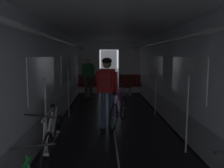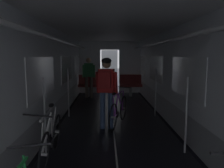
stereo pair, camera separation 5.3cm
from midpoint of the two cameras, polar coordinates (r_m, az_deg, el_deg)
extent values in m
cube|color=black|center=(5.59, -14.59, -11.67)|extent=(0.08, 11.50, 0.01)
cube|color=black|center=(5.70, 14.92, -11.33)|extent=(0.08, 11.50, 0.01)
cube|color=beige|center=(5.47, 0.31, -11.89)|extent=(0.03, 11.27, 0.00)
cube|color=#9EA0A5|center=(5.53, -15.71, -8.71)|extent=(0.12, 11.50, 0.60)
cube|color=silver|center=(5.33, -16.16, 4.06)|extent=(0.12, 11.50, 1.85)
cube|color=white|center=(4.77, -17.01, 1.60)|extent=(0.02, 1.90, 0.80)
cube|color=white|center=(7.58, -11.38, 3.69)|extent=(0.02, 1.90, 0.80)
cube|color=white|center=(10.42, -8.80, 4.64)|extent=(0.02, 1.90, 0.80)
cube|color=yellow|center=(4.98, -16.38, 1.84)|extent=(0.01, 0.20, 0.28)
cylinder|color=white|center=(5.26, -12.73, 10.40)|extent=(0.07, 11.04, 0.07)
cylinder|color=#B7BABF|center=(4.29, -16.41, -7.79)|extent=(0.04, 0.04, 1.40)
cylinder|color=#B7BABF|center=(6.79, -10.96, -2.20)|extent=(0.04, 0.04, 1.40)
cube|color=#9EA0A5|center=(5.64, 16.00, -8.41)|extent=(0.12, 11.50, 0.60)
cube|color=silver|center=(5.45, 16.44, 4.11)|extent=(0.12, 11.50, 1.85)
cube|color=white|center=(4.90, 17.76, 1.70)|extent=(0.02, 1.90, 0.80)
cube|color=white|center=(7.66, 10.52, 3.75)|extent=(0.02, 1.90, 0.80)
cube|color=white|center=(10.48, 7.14, 4.68)|extent=(0.02, 1.90, 0.80)
cube|color=yellow|center=(4.93, 17.61, 1.75)|extent=(0.01, 0.20, 0.28)
cylinder|color=white|center=(5.35, 13.15, 10.33)|extent=(0.07, 11.04, 0.07)
cylinder|color=#B7BABF|center=(4.41, 17.80, -7.44)|extent=(0.04, 0.04, 1.40)
cylinder|color=#B7BABF|center=(6.86, 10.49, -2.09)|extent=(0.04, 0.04, 1.40)
cube|color=silver|center=(11.01, -5.83, 4.16)|extent=(1.00, 0.12, 2.45)
cube|color=silver|center=(11.05, 4.07, 4.19)|extent=(1.00, 0.12, 2.45)
cube|color=silver|center=(10.99, -0.88, 9.54)|extent=(0.90, 0.12, 0.40)
cube|color=#4C4F54|center=(11.70, -0.94, 3.39)|extent=(0.81, 0.04, 2.05)
cube|color=white|center=(5.22, 0.33, 15.12)|extent=(3.14, 11.62, 0.12)
cylinder|color=gray|center=(10.06, -5.88, -1.87)|extent=(0.12, 0.12, 0.44)
cube|color=maroon|center=(10.02, -5.90, -0.34)|extent=(0.96, 0.44, 0.10)
cube|color=maroon|center=(10.18, -5.85, 1.19)|extent=(0.96, 0.08, 0.40)
torus|color=gray|center=(10.23, -8.26, 2.31)|extent=(0.14, 0.14, 0.02)
cylinder|color=gray|center=(10.10, 4.36, -1.82)|extent=(0.12, 0.12, 0.44)
cube|color=maroon|center=(10.06, 4.38, -0.30)|extent=(0.96, 0.44, 0.10)
cube|color=maroon|center=(10.22, 4.28, 1.23)|extent=(0.96, 0.08, 0.40)
torus|color=gray|center=(10.19, 1.86, 2.36)|extent=(0.14, 0.14, 0.02)
torus|color=black|center=(4.61, -13.69, -11.44)|extent=(0.13, 0.67, 0.67)
cylinder|color=#B2B2B7|center=(4.61, -13.69, -11.44)|extent=(0.10, 0.05, 0.06)
torus|color=black|center=(3.67, -16.53, -16.44)|extent=(0.13, 0.67, 0.67)
cylinder|color=#B2B2B7|center=(3.67, -16.53, -16.44)|extent=(0.10, 0.05, 0.06)
cylinder|color=silver|center=(3.89, -15.95, -11.63)|extent=(0.08, 0.54, 0.56)
cylinder|color=silver|center=(4.27, -14.78, -9.89)|extent=(0.10, 0.34, 0.55)
cylinder|color=silver|center=(3.96, -16.02, -7.29)|extent=(0.06, 0.82, 0.04)
cylinder|color=silver|center=(4.47, -14.27, -8.78)|extent=(0.07, 0.17, 0.49)
cylinder|color=silver|center=(4.40, -14.16, -12.63)|extent=(0.05, 0.45, 0.07)
cylinder|color=silver|center=(3.62, -16.98, -12.72)|extent=(0.08, 0.09, 0.49)
cylinder|color=black|center=(4.20, -14.69, -13.94)|extent=(0.04, 0.17, 0.17)
ellipsoid|color=black|center=(4.36, -14.93, -5.14)|extent=(0.10, 0.24, 0.07)
cylinder|color=black|center=(3.51, -17.84, -7.55)|extent=(0.44, 0.04, 0.07)
cylinder|color=black|center=(2.42, -19.66, -14.31)|extent=(0.44, 0.03, 0.07)
cylinder|color=#384C75|center=(5.67, -2.50, -6.50)|extent=(0.13, 0.13, 0.90)
cylinder|color=#384C75|center=(5.62, -0.50, -6.60)|extent=(0.13, 0.13, 0.90)
cube|color=red|center=(5.52, -1.53, 0.84)|extent=(0.40, 0.29, 0.56)
cylinder|color=red|center=(5.59, -3.69, 0.39)|extent=(0.13, 0.21, 0.53)
cylinder|color=red|center=(5.50, 0.75, 0.30)|extent=(0.13, 0.21, 0.53)
sphere|color=tan|center=(5.49, -1.55, 4.99)|extent=(0.21, 0.21, 0.21)
ellipsoid|color=black|center=(5.49, -1.55, 5.72)|extent=(0.30, 0.33, 0.16)
cube|color=maroon|center=(5.35, -1.92, 1.07)|extent=(0.31, 0.22, 0.40)
torus|color=black|center=(5.45, 0.14, -8.29)|extent=(0.26, 0.66, 0.67)
cylinder|color=#B2B2B7|center=(5.45, 0.14, -8.29)|extent=(0.10, 0.08, 0.05)
torus|color=black|center=(6.41, 2.64, -5.95)|extent=(0.26, 0.66, 0.67)
cylinder|color=#B2B2B7|center=(6.41, 2.64, -5.95)|extent=(0.10, 0.08, 0.05)
cylinder|color=purple|center=(6.06, 1.90, -4.58)|extent=(0.19, 0.53, 0.56)
cylinder|color=purple|center=(5.68, 0.89, -5.38)|extent=(0.15, 0.33, 0.55)
cylinder|color=purple|center=(5.87, 1.46, -2.33)|extent=(0.29, 0.79, 0.04)
cylinder|color=purple|center=(5.46, 0.26, -5.64)|extent=(0.06, 0.17, 0.49)
cylinder|color=purple|center=(5.67, 0.77, -7.93)|extent=(0.16, 0.44, 0.07)
cylinder|color=purple|center=(6.33, 2.52, -3.87)|extent=(0.07, 0.09, 0.49)
cylinder|color=black|center=(5.88, 1.36, -7.59)|extent=(0.07, 0.17, 0.17)
ellipsoid|color=black|center=(5.45, 0.31, -2.42)|extent=(0.16, 0.26, 0.06)
cylinder|color=black|center=(6.30, 2.48, -0.78)|extent=(0.43, 0.16, 0.04)
cylinder|color=brown|center=(9.72, -5.43, -0.80)|extent=(0.13, 0.13, 0.90)
cylinder|color=brown|center=(9.74, -6.61, -0.81)|extent=(0.13, 0.13, 0.90)
cube|color=#337F47|center=(9.66, -6.08, 3.49)|extent=(0.36, 0.22, 0.56)
cylinder|color=#337F47|center=(9.63, -4.77, 3.19)|extent=(0.09, 0.20, 0.53)
cylinder|color=#337F47|center=(9.66, -7.39, 3.17)|extent=(0.09, 0.20, 0.53)
sphere|color=tan|center=(9.64, -6.11, 5.86)|extent=(0.21, 0.21, 0.21)
camera|label=1|loc=(0.03, -90.22, -0.03)|focal=36.86mm
camera|label=2|loc=(0.03, 89.78, 0.03)|focal=36.86mm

